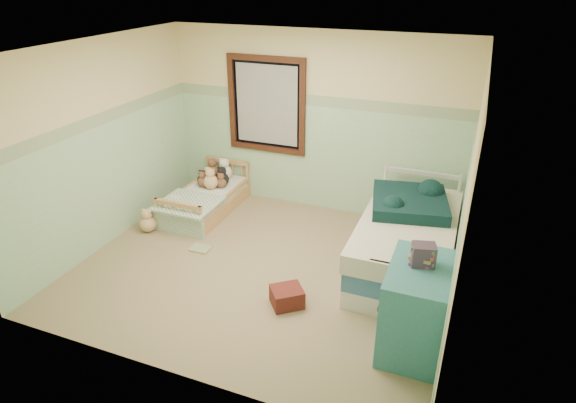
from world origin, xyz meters
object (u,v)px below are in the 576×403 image
at_px(plush_floor_tan, 148,224).
at_px(dresser, 415,308).
at_px(plush_floor_cream, 177,210).
at_px(floor_book, 200,248).
at_px(toddler_bed_frame, 206,205).
at_px(red_pillow, 287,297).
at_px(twin_bed_frame, 404,261).

relative_size(plush_floor_tan, dresser, 0.26).
bearing_deg(plush_floor_cream, plush_floor_tan, -107.45).
relative_size(dresser, floor_book, 3.44).
xyz_separation_m(toddler_bed_frame, plush_floor_tan, (-0.42, -0.81, 0.02)).
xyz_separation_m(dresser, red_pillow, (-1.30, 0.13, -0.33)).
bearing_deg(plush_floor_tan, toddler_bed_frame, 62.72).
height_order(toddler_bed_frame, twin_bed_frame, twin_bed_frame).
height_order(plush_floor_cream, red_pillow, plush_floor_cream).
relative_size(toddler_bed_frame, plush_floor_tan, 6.59).
height_order(plush_floor_tan, twin_bed_frame, same).
xyz_separation_m(twin_bed_frame, dresser, (0.27, -1.25, 0.32)).
bearing_deg(plush_floor_tan, dresser, -14.21).
distance_m(red_pillow, floor_book, 1.56).
relative_size(plush_floor_cream, floor_book, 0.95).
bearing_deg(red_pillow, toddler_bed_frame, 139.76).
bearing_deg(plush_floor_cream, twin_bed_frame, -2.23).
distance_m(plush_floor_tan, red_pillow, 2.44).
bearing_deg(dresser, toddler_bed_frame, 151.56).
height_order(twin_bed_frame, dresser, dresser).
xyz_separation_m(toddler_bed_frame, floor_book, (0.47, -0.97, -0.08)).
height_order(plush_floor_cream, plush_floor_tan, plush_floor_cream).
distance_m(dresser, floor_book, 2.86).
height_order(toddler_bed_frame, plush_floor_cream, plush_floor_cream).
distance_m(toddler_bed_frame, twin_bed_frame, 2.95).
distance_m(plush_floor_tan, twin_bed_frame, 3.35).
relative_size(toddler_bed_frame, dresser, 1.69).
xyz_separation_m(toddler_bed_frame, plush_floor_cream, (-0.27, -0.35, 0.03)).
bearing_deg(red_pillow, plush_floor_cream, 150.03).
height_order(twin_bed_frame, red_pillow, twin_bed_frame).
distance_m(plush_floor_tan, dresser, 3.74).
bearing_deg(plush_floor_cream, floor_book, -39.75).
bearing_deg(floor_book, red_pillow, -25.76).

